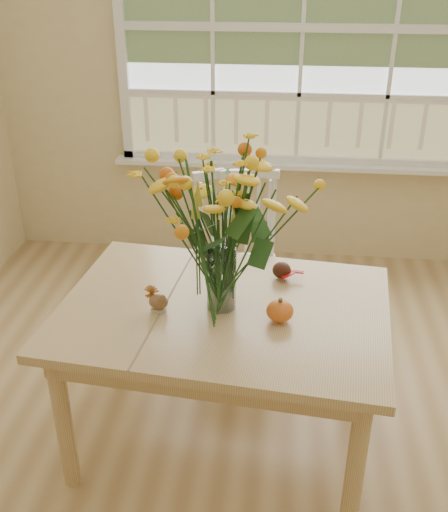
# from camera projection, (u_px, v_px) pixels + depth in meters

# --- Properties ---
(floor) EXTENTS (4.00, 4.50, 0.01)m
(floor) POSITION_uv_depth(u_px,v_px,m) (286.00, 512.00, 2.38)
(floor) COLOR #AA8552
(floor) RESTS_ON ground
(wall_back) EXTENTS (4.00, 0.02, 2.70)m
(wall_back) POSITION_uv_depth(u_px,v_px,m) (301.00, 61.00, 3.73)
(wall_back) COLOR #D7BF89
(wall_back) RESTS_ON floor
(window) EXTENTS (2.42, 0.12, 1.74)m
(window) POSITION_uv_depth(u_px,v_px,m) (303.00, 31.00, 3.61)
(window) COLOR silver
(window) RESTS_ON wall_back
(dining_table) EXTENTS (1.40, 1.07, 0.70)m
(dining_table) POSITION_uv_depth(u_px,v_px,m) (223.00, 325.00, 2.46)
(dining_table) COLOR tan
(dining_table) RESTS_ON floor
(windsor_chair) EXTENTS (0.52, 0.50, 0.96)m
(windsor_chair) POSITION_uv_depth(u_px,v_px,m) (237.00, 255.00, 3.17)
(windsor_chair) COLOR white
(windsor_chair) RESTS_ON floor
(flower_vase) EXTENTS (0.55, 0.55, 0.65)m
(flower_vase) POSITION_uv_depth(u_px,v_px,m) (221.00, 218.00, 2.24)
(flower_vase) COLOR white
(flower_vase) RESTS_ON dining_table
(pumpkin) EXTENTS (0.11, 0.11, 0.08)m
(pumpkin) POSITION_uv_depth(u_px,v_px,m) (280.00, 312.00, 2.30)
(pumpkin) COLOR #E05C1A
(pumpkin) RESTS_ON dining_table
(turkey_figurine) EXTENTS (0.09, 0.07, 0.10)m
(turkey_figurine) POSITION_uv_depth(u_px,v_px,m) (158.00, 302.00, 2.37)
(turkey_figurine) COLOR #CCB78C
(turkey_figurine) RESTS_ON dining_table
(dark_gourd) EXTENTS (0.13, 0.09, 0.07)m
(dark_gourd) POSITION_uv_depth(u_px,v_px,m) (282.00, 271.00, 2.60)
(dark_gourd) COLOR #38160F
(dark_gourd) RESTS_ON dining_table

